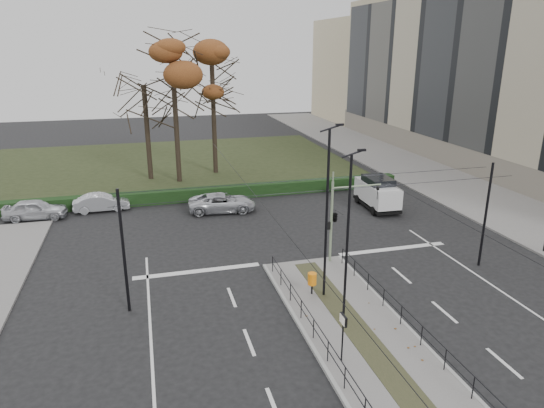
{
  "coord_description": "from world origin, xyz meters",
  "views": [
    {
      "loc": [
        -8.35,
        -19.27,
        11.86
      ],
      "look_at": [
        -1.32,
        6.82,
        3.09
      ],
      "focal_mm": 32.0,
      "sensor_mm": 36.0,
      "label": 1
    }
  ],
  "objects": [
    {
      "name": "catenary",
      "position": [
        0.0,
        1.62,
        3.42
      ],
      "size": [
        20.0,
        34.0,
        6.0
      ],
      "color": "black",
      "rests_on": "ground"
    },
    {
      "name": "hedge",
      "position": [
        -6.0,
        18.6,
        0.5
      ],
      "size": [
        38.0,
        1.0,
        1.0
      ],
      "primitive_type": "cube",
      "color": "black",
      "rests_on": "ground"
    },
    {
      "name": "parked_car_first",
      "position": [
        -16.24,
        17.07,
        0.74
      ],
      "size": [
        4.4,
        1.95,
        1.47
      ],
      "primitive_type": "imported",
      "rotation": [
        0.0,
        0.0,
        1.52
      ],
      "color": "#B8BAC0",
      "rests_on": "ground"
    },
    {
      "name": "bare_tree_center",
      "position": [
        -1.63,
        27.0,
        9.6
      ],
      "size": [
        7.43,
        7.43,
        13.62
      ],
      "color": "black",
      "rests_on": "park"
    },
    {
      "name": "rust_tree",
      "position": [
        -5.37,
        24.58,
        10.96
      ],
      "size": [
        9.48,
        9.48,
        14.29
      ],
      "color": "black",
      "rests_on": "park"
    },
    {
      "name": "park",
      "position": [
        -6.0,
        32.0,
        0.05
      ],
      "size": [
        38.0,
        26.0,
        0.1
      ],
      "primitive_type": "cube",
      "color": "black",
      "rests_on": "ground"
    },
    {
      "name": "apartment_block",
      "position": [
        27.97,
        23.97,
        10.39
      ],
      "size": [
        13.09,
        52.1,
        21.64
      ],
      "color": "#C5B58E",
      "rests_on": "ground"
    },
    {
      "name": "streetlamp_median_far",
      "position": [
        -0.26,
        0.8,
        4.45
      ],
      "size": [
        0.71,
        0.14,
        8.48
      ],
      "color": "black",
      "rests_on": "median_island"
    },
    {
      "name": "median_island",
      "position": [
        0.0,
        -2.5,
        0.07
      ],
      "size": [
        4.4,
        15.0,
        0.14
      ],
      "primitive_type": "cube",
      "color": "slate",
      "rests_on": "ground"
    },
    {
      "name": "parked_car_fourth",
      "position": [
        -2.94,
        15.24,
        0.7
      ],
      "size": [
        5.25,
        2.82,
        1.4
      ],
      "primitive_type": "imported",
      "rotation": [
        0.0,
        0.0,
        1.47
      ],
      "color": "#B8BAC0",
      "rests_on": "ground"
    },
    {
      "name": "ground",
      "position": [
        0.0,
        0.0,
        0.0
      ],
      "size": [
        140.0,
        140.0,
        0.0
      ],
      "primitive_type": "plane",
      "color": "black",
      "rests_on": "ground"
    },
    {
      "name": "median_railing",
      "position": [
        0.0,
        -2.6,
        0.98
      ],
      "size": [
        4.14,
        13.24,
        0.92
      ],
      "color": "black",
      "rests_on": "median_island"
    },
    {
      "name": "streetlamp_median_near",
      "position": [
        -0.27,
        -1.66,
        4.11
      ],
      "size": [
        0.65,
        0.13,
        7.81
      ],
      "color": "black",
      "rests_on": "median_island"
    },
    {
      "name": "info_panel",
      "position": [
        -1.51,
        -4.34,
        1.72
      ],
      "size": [
        0.11,
        0.52,
        2.01
      ],
      "color": "black",
      "rests_on": "median_island"
    },
    {
      "name": "traffic_light",
      "position": [
        1.78,
        4.5,
        2.89
      ],
      "size": [
        3.21,
        1.84,
        4.72
      ],
      "color": "gray",
      "rests_on": "median_island"
    },
    {
      "name": "litter_bin",
      "position": [
        -0.82,
        1.07,
        0.94
      ],
      "size": [
        0.44,
        0.44,
        1.12
      ],
      "color": "black",
      "rests_on": "median_island"
    },
    {
      "name": "bare_tree_near",
      "position": [
        -7.88,
        26.23,
        8.05
      ],
      "size": [
        7.31,
        7.31,
        11.39
      ],
      "color": "black",
      "rests_on": "park"
    },
    {
      "name": "parked_car_second",
      "position": [
        -11.75,
        17.77,
        0.67
      ],
      "size": [
        4.12,
        1.58,
        1.34
      ],
      "primitive_type": "imported",
      "rotation": [
        0.0,
        0.0,
        1.61
      ],
      "color": "#B8BAC0",
      "rests_on": "ground"
    },
    {
      "name": "sidewalk_east",
      "position": [
        18.0,
        22.0,
        0.07
      ],
      "size": [
        8.0,
        90.0,
        0.14
      ],
      "primitive_type": "cube",
      "color": "slate",
      "rests_on": "ground"
    },
    {
      "name": "white_van",
      "position": [
        8.71,
        12.96,
        1.28
      ],
      "size": [
        2.26,
        4.7,
        2.46
      ],
      "color": "silver",
      "rests_on": "ground"
    }
  ]
}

